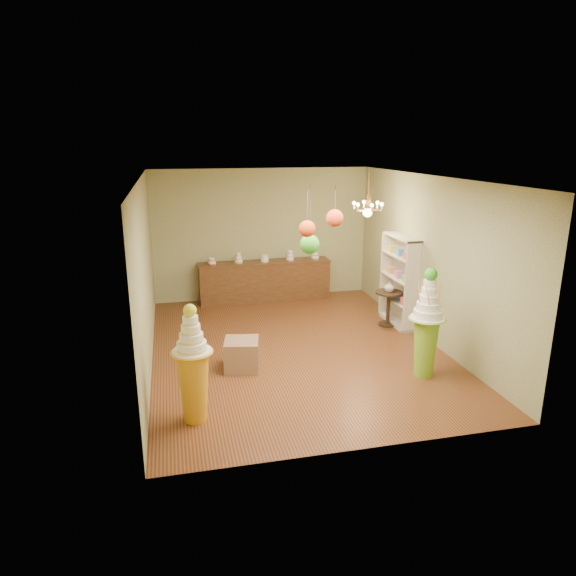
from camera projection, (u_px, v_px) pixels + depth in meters
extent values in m
plane|color=brown|center=(295.00, 348.00, 9.22)|extent=(6.50, 6.50, 0.00)
plane|color=silver|center=(296.00, 178.00, 8.40)|extent=(6.50, 6.50, 0.00)
cube|color=#979A6C|center=(262.00, 234.00, 11.85)|extent=(5.00, 0.04, 3.00)
cube|color=#979A6C|center=(365.00, 333.00, 5.77)|extent=(5.00, 0.04, 3.00)
cube|color=#979A6C|center=(145.00, 275.00, 8.27)|extent=(0.04, 6.50, 3.00)
cube|color=#979A6C|center=(429.00, 259.00, 9.35)|extent=(0.04, 6.50, 3.00)
cone|color=#7BB628|center=(425.00, 348.00, 8.00)|extent=(0.40, 0.40, 0.95)
cylinder|color=white|center=(427.00, 318.00, 7.86)|extent=(0.54, 0.54, 0.03)
cylinder|color=white|center=(428.00, 313.00, 7.84)|extent=(0.44, 0.44, 0.12)
cylinder|color=white|center=(428.00, 306.00, 7.81)|extent=(0.36, 0.36, 0.12)
cylinder|color=white|center=(429.00, 299.00, 7.78)|extent=(0.29, 0.29, 0.12)
cylinder|color=white|center=(429.00, 291.00, 7.75)|extent=(0.24, 0.24, 0.12)
cylinder|color=white|center=(430.00, 284.00, 7.71)|extent=(0.20, 0.20, 0.12)
sphere|color=green|center=(431.00, 274.00, 7.67)|extent=(0.20, 0.20, 0.20)
cone|color=orange|center=(194.00, 387.00, 6.71)|extent=(0.52, 0.52, 0.97)
cylinder|color=white|center=(192.00, 351.00, 6.57)|extent=(0.62, 0.62, 0.03)
cylinder|color=white|center=(192.00, 346.00, 6.55)|extent=(0.47, 0.47, 0.12)
cylinder|color=white|center=(191.00, 337.00, 6.52)|extent=(0.37, 0.37, 0.12)
cylinder|color=white|center=(191.00, 329.00, 6.48)|extent=(0.30, 0.30, 0.12)
cylinder|color=white|center=(190.00, 320.00, 6.45)|extent=(0.24, 0.24, 0.12)
sphere|color=yellow|center=(190.00, 310.00, 6.42)|extent=(0.17, 0.17, 0.17)
cube|color=#856248|center=(242.00, 354.00, 8.32)|extent=(0.64, 0.64, 0.49)
cube|color=#54321A|center=(265.00, 281.00, 11.88)|extent=(3.00, 0.50, 0.90)
cube|color=#54321A|center=(265.00, 262.00, 11.76)|extent=(3.04, 0.54, 0.03)
cylinder|color=white|center=(212.00, 261.00, 11.47)|extent=(0.18, 0.18, 0.16)
cylinder|color=white|center=(238.00, 258.00, 11.59)|extent=(0.18, 0.18, 0.24)
cylinder|color=white|center=(265.00, 258.00, 11.73)|extent=(0.18, 0.18, 0.16)
cylinder|color=white|center=(290.00, 255.00, 11.85)|extent=(0.18, 0.18, 0.24)
cylinder|color=white|center=(315.00, 256.00, 11.99)|extent=(0.18, 0.18, 0.16)
cube|color=beige|center=(406.00, 280.00, 10.26)|extent=(0.04, 1.20, 1.80)
cube|color=beige|center=(398.00, 300.00, 10.34)|extent=(0.30, 1.14, 0.03)
cube|color=beige|center=(399.00, 278.00, 10.21)|extent=(0.30, 1.14, 0.03)
cube|color=beige|center=(400.00, 256.00, 10.09)|extent=(0.30, 1.14, 0.03)
cylinder|color=black|center=(387.00, 324.00, 10.37)|extent=(0.39, 0.39, 0.04)
cylinder|color=black|center=(388.00, 309.00, 10.28)|extent=(0.08, 0.08, 0.68)
cylinder|color=black|center=(389.00, 293.00, 10.19)|extent=(0.58, 0.58, 0.04)
imported|color=beige|center=(389.00, 287.00, 10.16)|extent=(0.26, 0.26, 0.20)
cylinder|color=#3A2F2A|center=(335.00, 202.00, 6.96)|extent=(0.01, 0.01, 0.44)
sphere|color=#B13312|center=(335.00, 218.00, 7.02)|extent=(0.24, 0.24, 0.24)
cylinder|color=#3A2F2A|center=(310.00, 215.00, 7.29)|extent=(0.01, 0.01, 0.86)
sphere|color=green|center=(310.00, 244.00, 7.41)|extent=(0.29, 0.29, 0.29)
cylinder|color=#3A2F2A|center=(307.00, 208.00, 6.87)|extent=(0.01, 0.01, 0.57)
sphere|color=#B13312|center=(307.00, 229.00, 6.94)|extent=(0.23, 0.23, 0.23)
cylinder|color=#E08E4F|center=(369.00, 186.00, 9.78)|extent=(0.02, 0.02, 0.50)
cylinder|color=#E08E4F|center=(368.00, 202.00, 9.86)|extent=(0.10, 0.10, 0.30)
sphere|color=#F4D586|center=(367.00, 212.00, 9.92)|extent=(0.18, 0.18, 0.18)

